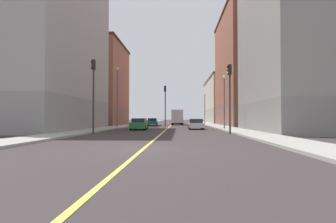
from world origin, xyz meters
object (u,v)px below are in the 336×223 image
at_px(street_lamp_left_near, 224,96).
at_px(traffic_light_median_far, 165,100).
at_px(building_left_near, 294,21).
at_px(street_lamp_right_near, 117,91).
at_px(building_right_midblock, 100,84).
at_px(traffic_light_left_near, 230,89).
at_px(street_lamp_left_far, 205,105).
at_px(car_blue, 177,121).
at_px(box_truck, 177,117).
at_px(car_silver, 196,124).
at_px(car_maroon, 177,122).
at_px(building_right_corner, 52,40).
at_px(car_yellow, 179,121).
at_px(car_teal, 152,122).
at_px(building_left_far, 223,101).
at_px(car_green, 139,124).
at_px(traffic_light_right_near, 93,86).
at_px(building_left_mid, 246,69).

bearing_deg(street_lamp_left_near, traffic_light_median_far, 128.85).
distance_m(building_left_near, street_lamp_left_near, 10.81).
bearing_deg(street_lamp_right_near, building_left_near, -23.60).
bearing_deg(building_left_near, building_right_midblock, 139.94).
bearing_deg(traffic_light_left_near, street_lamp_left_far, 88.33).
distance_m(car_blue, box_truck, 17.55).
height_order(building_right_midblock, car_silver, building_right_midblock).
bearing_deg(car_maroon, car_blue, 90.17).
xyz_separation_m(building_right_corner, box_truck, (14.57, 24.12, -8.99)).
bearing_deg(box_truck, car_yellow, 88.91).
bearing_deg(car_teal, car_silver, -67.69).
xyz_separation_m(building_left_far, car_blue, (-12.45, -1.15, -5.30)).
relative_size(building_right_corner, car_teal, 5.12).
relative_size(traffic_light_left_near, street_lamp_right_near, 0.73).
xyz_separation_m(street_lamp_left_near, car_green, (-10.22, -0.49, -3.41)).
distance_m(traffic_light_left_near, traffic_light_right_near, 12.01).
height_order(street_lamp_left_near, box_truck, street_lamp_left_near).
relative_size(building_left_near, building_left_far, 0.89).
bearing_deg(car_teal, car_yellow, 69.96).
bearing_deg(car_silver, building_left_far, 76.19).
bearing_deg(traffic_light_left_near, traffic_light_right_near, 180.00).
relative_size(car_yellow, car_green, 0.99).
bearing_deg(traffic_light_right_near, car_blue, 81.90).
height_order(building_right_midblock, traffic_light_right_near, building_right_midblock).
bearing_deg(car_blue, traffic_light_median_far, -93.05).
bearing_deg(building_right_midblock, street_lamp_left_far, 21.00).
distance_m(building_right_midblock, car_green, 22.17).
relative_size(building_right_corner, car_blue, 5.21).
xyz_separation_m(traffic_light_left_near, car_silver, (-2.33, 10.51, -3.28)).
bearing_deg(car_blue, box_truck, -89.40).
bearing_deg(car_green, car_yellow, 82.17).
height_order(street_lamp_left_far, box_truck, street_lamp_left_far).
bearing_deg(building_right_corner, building_right_midblock, 90.00).
xyz_separation_m(building_left_far, street_lamp_left_far, (-6.42, -15.33, -1.80)).
bearing_deg(building_left_mid, traffic_light_median_far, -155.55).
height_order(building_left_near, street_lamp_left_near, building_left_near).
bearing_deg(building_right_corner, car_teal, 64.76).
height_order(traffic_light_left_near, car_yellow, traffic_light_left_near).
xyz_separation_m(building_right_corner, car_green, (10.21, 1.25, -9.92)).
distance_m(building_left_mid, building_right_corner, 32.13).
height_order(building_left_far, street_lamp_right_near, building_left_far).
bearing_deg(car_maroon, car_silver, -83.22).
bearing_deg(street_lamp_left_near, box_truck, 104.66).
xyz_separation_m(building_right_midblock, traffic_light_right_near, (7.40, -27.08, -3.54)).
relative_size(car_maroon, car_green, 1.04).
height_order(street_lamp_right_near, box_truck, street_lamp_right_near).
height_order(building_left_near, car_maroon, building_left_near).
distance_m(building_left_near, traffic_light_left_near, 11.47).
xyz_separation_m(building_left_far, car_silver, (-9.76, -39.73, -5.32)).
bearing_deg(car_blue, building_left_far, 5.26).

